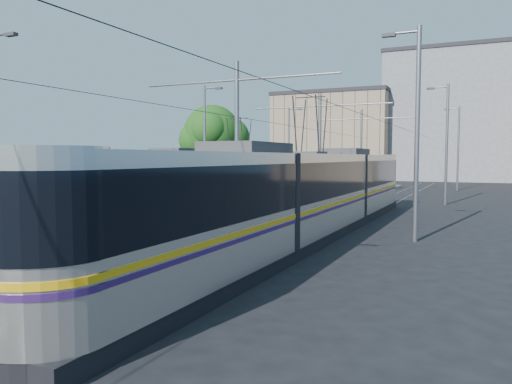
% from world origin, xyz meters
% --- Properties ---
extents(ground, '(160.00, 160.00, 0.00)m').
position_xyz_m(ground, '(0.00, 0.00, 0.00)').
color(ground, black).
rests_on(ground, ground).
extents(platform, '(4.00, 50.00, 0.30)m').
position_xyz_m(platform, '(0.00, 17.00, 0.15)').
color(platform, gray).
rests_on(platform, ground).
extents(tactile_strip_left, '(0.70, 50.00, 0.01)m').
position_xyz_m(tactile_strip_left, '(-1.45, 17.00, 0.30)').
color(tactile_strip_left, gray).
rests_on(tactile_strip_left, platform).
extents(tactile_strip_right, '(0.70, 50.00, 0.01)m').
position_xyz_m(tactile_strip_right, '(1.45, 17.00, 0.30)').
color(tactile_strip_right, gray).
rests_on(tactile_strip_right, platform).
extents(rails, '(8.71, 70.00, 0.03)m').
position_xyz_m(rails, '(0.00, 17.00, 0.02)').
color(rails, gray).
rests_on(rails, ground).
extents(tram_left, '(2.43, 31.47, 5.50)m').
position_xyz_m(tram_left, '(-3.60, 15.42, 1.71)').
color(tram_left, black).
rests_on(tram_left, ground).
extents(tram_right, '(2.43, 28.28, 5.50)m').
position_xyz_m(tram_right, '(3.60, 7.18, 1.86)').
color(tram_right, black).
rests_on(tram_right, ground).
extents(catenary, '(9.20, 70.00, 7.00)m').
position_xyz_m(catenary, '(0.00, 14.15, 4.52)').
color(catenary, slate).
rests_on(catenary, platform).
extents(street_lamps, '(15.18, 38.22, 8.00)m').
position_xyz_m(street_lamps, '(-0.00, 21.00, 4.18)').
color(street_lamps, slate).
rests_on(street_lamps, ground).
extents(shelter, '(0.79, 1.05, 2.07)m').
position_xyz_m(shelter, '(1.14, 15.93, 1.39)').
color(shelter, black).
rests_on(shelter, platform).
extents(tree, '(5.00, 4.63, 7.27)m').
position_xyz_m(tree, '(-9.41, 23.13, 4.92)').
color(tree, '#382314').
rests_on(tree, ground).
extents(building_left, '(16.32, 12.24, 12.38)m').
position_xyz_m(building_left, '(-10.00, 60.00, 6.20)').
color(building_left, gray).
rests_on(building_left, ground).
extents(building_centre, '(18.36, 14.28, 17.65)m').
position_xyz_m(building_centre, '(6.00, 64.00, 8.84)').
color(building_centre, gray).
rests_on(building_centre, ground).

